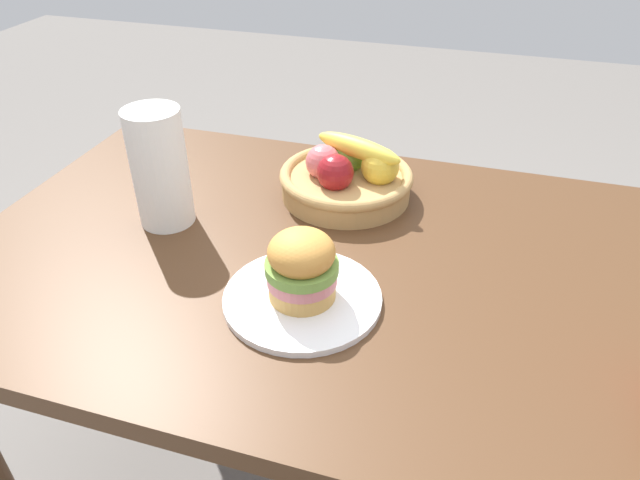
# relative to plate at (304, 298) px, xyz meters

# --- Properties ---
(dining_table) EXTENTS (1.40, 0.90, 0.75)m
(dining_table) POSITION_rel_plate_xyz_m (-0.00, 0.14, -0.11)
(dining_table) COLOR #4C301C
(dining_table) RESTS_ON ground_plane
(plate) EXTENTS (0.27, 0.27, 0.01)m
(plate) POSITION_rel_plate_xyz_m (0.00, 0.00, 0.00)
(plate) COLOR white
(plate) RESTS_ON dining_table
(sandwich) EXTENTS (0.12, 0.12, 0.13)m
(sandwich) POSITION_rel_plate_xyz_m (-0.00, -0.00, 0.07)
(sandwich) COLOR tan
(sandwich) RESTS_ON plate
(fruit_basket) EXTENTS (0.29, 0.29, 0.14)m
(fruit_basket) POSITION_rel_plate_xyz_m (-0.02, 0.37, 0.04)
(fruit_basket) COLOR tan
(fruit_basket) RESTS_ON dining_table
(paper_towel_roll) EXTENTS (0.11, 0.11, 0.24)m
(paper_towel_roll) POSITION_rel_plate_xyz_m (-0.35, 0.16, 0.11)
(paper_towel_roll) COLOR white
(paper_towel_roll) RESTS_ON dining_table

